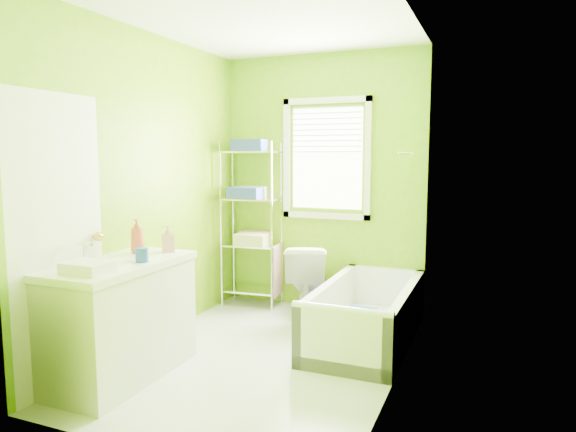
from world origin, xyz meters
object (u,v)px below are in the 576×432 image
at_px(wire_shelf_unit, 253,205).
at_px(bathtub, 366,322).
at_px(vanity, 120,316).
at_px(toilet, 306,279).

bearing_deg(wire_shelf_unit, bathtub, -24.76).
distance_m(vanity, wire_shelf_unit, 2.09).
bearing_deg(toilet, bathtub, 127.08).
distance_m(bathtub, wire_shelf_unit, 1.77).
relative_size(bathtub, toilet, 2.23).
bearing_deg(bathtub, wire_shelf_unit, 155.24).
distance_m(toilet, vanity, 2.01).
relative_size(bathtub, wire_shelf_unit, 0.92).
relative_size(vanity, wire_shelf_unit, 0.64).
xyz_separation_m(toilet, vanity, (-0.72, -1.88, 0.09)).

